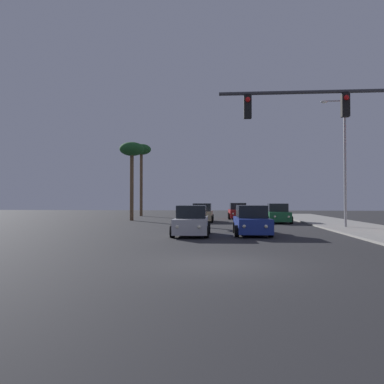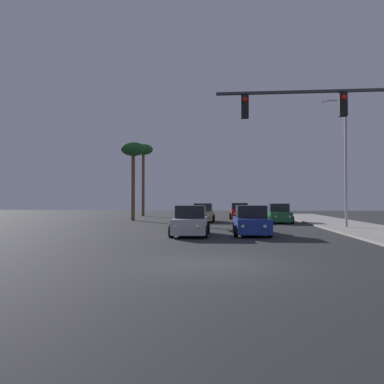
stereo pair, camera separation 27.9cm
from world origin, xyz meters
TOP-DOWN VIEW (x-y plane):
  - ground_plane at (0.00, 0.00)m, footprint 120.00×120.00m
  - car_green at (4.92, 21.46)m, footprint 2.04×4.34m
  - car_silver at (-1.68, 9.30)m, footprint 2.04×4.33m
  - car_tan at (-1.73, 22.52)m, footprint 2.04×4.32m
  - car_red at (1.74, 28.00)m, footprint 2.04×4.34m
  - car_blue at (1.72, 9.89)m, footprint 2.04×4.34m
  - traffic_light_mast at (5.25, 3.21)m, footprint 7.64×0.36m
  - street_lamp at (8.52, 15.20)m, footprint 1.74×0.24m
  - palm_tree_far at (-9.88, 34.00)m, footprint 2.40×2.40m
  - palm_tree_mid at (-8.65, 24.00)m, footprint 2.40×2.40m

SIDE VIEW (x-z plane):
  - ground_plane at x=0.00m, z-range 0.00..0.00m
  - car_green at x=4.92m, z-range -0.08..1.60m
  - car_silver at x=-1.68m, z-range -0.08..1.60m
  - car_tan at x=-1.73m, z-range -0.08..1.60m
  - car_red at x=1.74m, z-range -0.08..1.60m
  - car_blue at x=1.72m, z-range -0.08..1.60m
  - traffic_light_mast at x=5.25m, z-range 1.49..7.99m
  - street_lamp at x=8.52m, z-range 0.62..9.62m
  - palm_tree_mid at x=-8.65m, z-range 2.78..10.39m
  - palm_tree_far at x=-9.88m, z-range 3.30..12.24m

